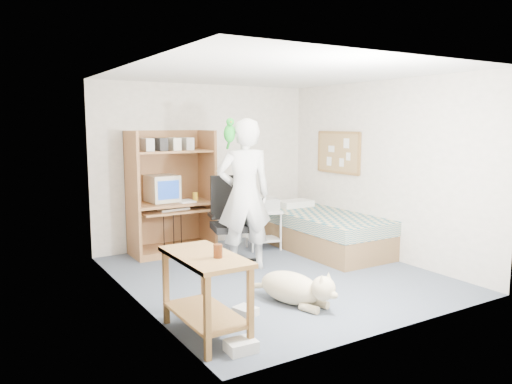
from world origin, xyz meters
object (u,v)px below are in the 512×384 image
(office_chair, at_px, (231,233))
(dog, at_px, (295,288))
(side_desk, at_px, (205,282))
(bed, at_px, (325,232))
(computer_hutch, at_px, (171,198))
(printer_cart, at_px, (264,223))
(person, at_px, (244,195))

(office_chair, bearing_deg, dog, -80.14)
(side_desk, xyz_separation_m, dog, (1.15, 0.22, -0.31))
(bed, xyz_separation_m, side_desk, (-2.85, -1.82, 0.21))
(bed, relative_size, office_chair, 1.71)
(office_chair, distance_m, dog, 1.75)
(computer_hutch, height_order, printer_cart, computer_hutch)
(bed, height_order, side_desk, side_desk)
(computer_hutch, bearing_deg, bed, -29.29)
(office_chair, relative_size, person, 0.60)
(side_desk, relative_size, printer_cart, 1.67)
(side_desk, bearing_deg, bed, 32.50)
(computer_hutch, height_order, bed, computer_hutch)
(dog, bearing_deg, office_chair, 66.67)
(bed, xyz_separation_m, office_chair, (-1.54, 0.13, 0.13))
(bed, xyz_separation_m, dog, (-1.70, -1.60, -0.11))
(dog, bearing_deg, side_desk, 172.98)
(office_chair, bearing_deg, printer_cart, 43.96)
(side_desk, height_order, person, person)
(office_chair, xyz_separation_m, dog, (-0.17, -1.73, -0.24))
(computer_hutch, bearing_deg, office_chair, -64.92)
(bed, bearing_deg, person, -173.10)
(side_desk, xyz_separation_m, person, (1.35, 1.63, 0.49))
(person, distance_m, dog, 1.64)
(bed, relative_size, printer_cart, 3.37)
(side_desk, height_order, printer_cart, side_desk)
(computer_hutch, xyz_separation_m, dog, (0.30, -2.72, -0.64))
(bed, distance_m, side_desk, 3.39)
(printer_cart, bearing_deg, bed, -22.59)
(person, xyz_separation_m, printer_cart, (0.77, 0.75, -0.58))
(side_desk, bearing_deg, printer_cart, 48.39)
(printer_cart, bearing_deg, office_chair, -136.21)
(side_desk, distance_m, printer_cart, 3.19)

